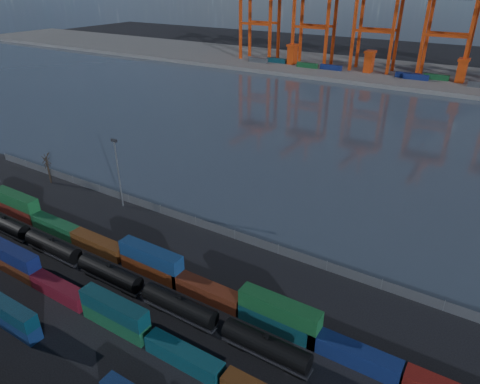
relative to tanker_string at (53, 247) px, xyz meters
The scene contains 12 objects.
ground 26.84m from the tanker_string, ahead, with size 700.00×700.00×0.00m, color black.
harbor_water 103.88m from the tanker_string, 75.29° to the left, with size 700.00×700.00×0.00m, color #343F4B.
far_quay 207.14m from the tanker_string, 82.69° to the left, with size 700.00×70.00×2.00m, color #514F4C.
container_row_mid 30.51m from the tanker_string, 13.23° to the right, with size 141.39×2.51×5.35m.
container_row_north 18.98m from the tanker_string, 17.62° to the left, with size 142.49×2.64×5.63m.
tanker_string is the anchor object (origin of this frame).
waterfront_fence 35.31m from the tanker_string, 41.65° to the left, with size 160.12×0.12×2.20m.
bare_tree 35.61m from the tanker_string, 144.57° to the left, with size 2.12×2.16×8.33m.
yard_light_mast 22.92m from the tanker_string, 99.61° to the left, with size 1.60×0.40×16.60m.
gantry_cranes 202.72m from the tanker_string, 84.58° to the left, with size 197.94×44.05×59.65m.
quay_containers 191.54m from the tanker_string, 85.40° to the left, with size 172.58×10.99×2.60m.
straddle_carriers 196.99m from the tanker_string, 83.04° to the left, with size 140.00×7.00×11.10m.
Camera 1 is at (40.07, -34.38, 48.63)m, focal length 32.00 mm.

